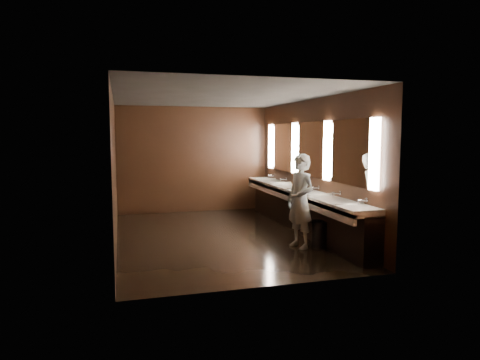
# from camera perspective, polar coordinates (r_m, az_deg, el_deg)

# --- Properties ---
(floor) EXTENTS (6.00, 6.00, 0.00)m
(floor) POSITION_cam_1_polar(r_m,az_deg,el_deg) (8.77, -2.80, -7.51)
(floor) COLOR black
(floor) RESTS_ON ground
(ceiling) EXTENTS (4.00, 6.00, 0.02)m
(ceiling) POSITION_cam_1_polar(r_m,az_deg,el_deg) (8.56, -2.90, 11.04)
(ceiling) COLOR #2D2D2B
(ceiling) RESTS_ON wall_back
(wall_back) EXTENTS (4.00, 0.02, 2.80)m
(wall_back) POSITION_cam_1_polar(r_m,az_deg,el_deg) (11.49, -6.19, 2.73)
(wall_back) COLOR black
(wall_back) RESTS_ON floor
(wall_front) EXTENTS (4.00, 0.02, 2.80)m
(wall_front) POSITION_cam_1_polar(r_m,az_deg,el_deg) (5.68, 3.93, -0.56)
(wall_front) COLOR black
(wall_front) RESTS_ON floor
(wall_left) EXTENTS (0.02, 6.00, 2.80)m
(wall_left) POSITION_cam_1_polar(r_m,az_deg,el_deg) (8.34, -16.38, 1.30)
(wall_left) COLOR black
(wall_left) RESTS_ON floor
(wall_right) EXTENTS (0.02, 6.00, 2.80)m
(wall_right) POSITION_cam_1_polar(r_m,az_deg,el_deg) (9.20, 9.39, 1.89)
(wall_right) COLOR black
(wall_right) RESTS_ON floor
(sink_counter) EXTENTS (0.55, 5.40, 1.01)m
(sink_counter) POSITION_cam_1_polar(r_m,az_deg,el_deg) (9.22, 8.13, -3.74)
(sink_counter) COLOR black
(sink_counter) RESTS_ON floor
(mirror_band) EXTENTS (0.06, 5.03, 1.15)m
(mirror_band) POSITION_cam_1_polar(r_m,az_deg,el_deg) (9.18, 9.32, 4.06)
(mirror_band) COLOR white
(mirror_band) RESTS_ON wall_right
(person) EXTENTS (0.57, 0.72, 1.71)m
(person) POSITION_cam_1_polar(r_m,az_deg,el_deg) (7.82, 8.04, -2.81)
(person) COLOR #99C4E4
(person) RESTS_ON floor
(trash_bin) EXTENTS (0.32, 0.32, 0.49)m
(trash_bin) POSITION_cam_1_polar(r_m,az_deg,el_deg) (7.99, 10.57, -7.12)
(trash_bin) COLOR black
(trash_bin) RESTS_ON floor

